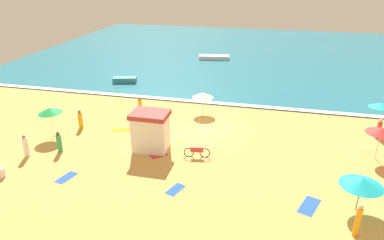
# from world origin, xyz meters

# --- Properties ---
(ground_plane) EXTENTS (60.00, 60.00, 0.00)m
(ground_plane) POSITION_xyz_m (0.00, 0.00, 0.00)
(ground_plane) COLOR #E0A856
(ocean_water) EXTENTS (60.00, 44.00, 0.10)m
(ocean_water) POSITION_xyz_m (0.00, 28.00, 0.05)
(ocean_water) COLOR teal
(ocean_water) RESTS_ON ground_plane
(wave_breaker_foam) EXTENTS (57.00, 0.70, 0.01)m
(wave_breaker_foam) POSITION_xyz_m (0.00, 6.30, 0.10)
(wave_breaker_foam) COLOR white
(wave_breaker_foam) RESTS_ON ocean_water
(lifeguard_cabana) EXTENTS (2.57, 2.00, 2.85)m
(lifeguard_cabana) POSITION_xyz_m (-3.22, -3.70, 1.45)
(lifeguard_cabana) COLOR white
(lifeguard_cabana) RESTS_ON ground_plane
(beach_umbrella_0) EXTENTS (2.80, 2.80, 2.01)m
(beach_umbrella_0) POSITION_xyz_m (9.84, -7.70, 1.78)
(beach_umbrella_0) COLOR #4C3823
(beach_umbrella_0) RESTS_ON ground_plane
(beach_umbrella_1) EXTENTS (2.29, 2.29, 1.96)m
(beach_umbrella_1) POSITION_xyz_m (-1.04, 3.72, 1.71)
(beach_umbrella_1) COLOR silver
(beach_umbrella_1) RESTS_ON ground_plane
(beach_umbrella_2) EXTENTS (2.65, 2.65, 2.30)m
(beach_umbrella_2) POSITION_xyz_m (13.26, 3.70, 2.07)
(beach_umbrella_2) COLOR silver
(beach_umbrella_2) RESTS_ON ground_plane
(beach_umbrella_3) EXTENTS (2.72, 2.72, 2.32)m
(beach_umbrella_3) POSITION_xyz_m (12.08, -1.48, 2.12)
(beach_umbrella_3) COLOR silver
(beach_umbrella_3) RESTS_ON ground_plane
(beach_umbrella_4) EXTENTS (2.52, 2.52, 2.36)m
(beach_umbrella_4) POSITION_xyz_m (-11.30, -3.40, 2.11)
(beach_umbrella_4) COLOR silver
(beach_umbrella_4) RESTS_ON ground_plane
(parked_bicycle) EXTENTS (1.81, 0.34, 0.76)m
(parked_bicycle) POSITION_xyz_m (0.20, -4.07, 0.38)
(parked_bicycle) COLOR black
(parked_bicycle) RESTS_ON ground_plane
(beachgoer_0) EXTENTS (0.35, 0.35, 1.82)m
(beachgoer_0) POSITION_xyz_m (9.44, -9.82, 0.88)
(beachgoer_0) COLOR orange
(beachgoer_0) RESTS_ON ground_plane
(beachgoer_1) EXTENTS (0.37, 0.37, 1.63)m
(beachgoer_1) POSITION_xyz_m (12.94, 1.88, 0.79)
(beachgoer_1) COLOR red
(beachgoer_1) RESTS_ON ground_plane
(beachgoer_2) EXTENTS (0.36, 0.36, 1.54)m
(beachgoer_2) POSITION_xyz_m (-9.39, -5.54, 0.72)
(beachgoer_2) COLOR green
(beachgoer_2) RESTS_ON ground_plane
(beachgoer_3) EXTENTS (0.44, 0.44, 1.54)m
(beachgoer_3) POSITION_xyz_m (-9.99, -1.55, 0.71)
(beachgoer_3) COLOR orange
(beachgoer_3) RESTS_ON ground_plane
(beachgoer_4) EXTENTS (0.44, 0.44, 1.60)m
(beachgoer_4) POSITION_xyz_m (-11.23, -6.68, 0.74)
(beachgoer_4) COLOR white
(beachgoer_4) RESTS_ON ground_plane
(beachgoer_6) EXTENTS (0.48, 0.48, 1.75)m
(beachgoer_6) POSITION_xyz_m (-6.21, 1.92, 0.83)
(beachgoer_6) COLOR orange
(beachgoer_6) RESTS_ON ground_plane
(beachgoer_7) EXTENTS (0.58, 0.58, 0.79)m
(beachgoer_7) POSITION_xyz_m (-11.15, -9.39, 0.33)
(beachgoer_7) COLOR white
(beachgoer_7) RESTS_ON ground_plane
(beach_towel_0) EXTENTS (1.40, 1.96, 0.01)m
(beach_towel_0) POSITION_xyz_m (7.41, -7.94, 0.01)
(beach_towel_0) COLOR blue
(beach_towel_0) RESTS_ON ground_plane
(beach_towel_1) EXTENTS (1.04, 1.43, 0.01)m
(beach_towel_1) POSITION_xyz_m (-0.17, -8.15, 0.01)
(beach_towel_1) COLOR blue
(beach_towel_1) RESTS_ON ground_plane
(beach_towel_2) EXTENTS (1.49, 1.47, 0.01)m
(beach_towel_2) POSITION_xyz_m (-2.52, -4.37, 0.01)
(beach_towel_2) COLOR red
(beach_towel_2) RESTS_ON ground_plane
(beach_towel_3) EXTENTS (1.86, 1.29, 0.01)m
(beach_towel_3) POSITION_xyz_m (-6.51, -1.18, 0.01)
(beach_towel_3) COLOR orange
(beach_towel_3) RESTS_ON ground_plane
(beach_towel_4) EXTENTS (0.99, 1.51, 0.01)m
(beach_towel_4) POSITION_xyz_m (-7.13, -8.49, 0.01)
(beach_towel_4) COLOR blue
(beach_towel_4) RESTS_ON ground_plane
(small_boat_0) EXTENTS (2.74, 1.61, 0.56)m
(small_boat_0) POSITION_xyz_m (-11.30, 10.35, 0.38)
(small_boat_0) COLOR teal
(small_boat_0) RESTS_ON ocean_water
(small_boat_1) EXTENTS (4.35, 2.00, 0.51)m
(small_boat_1) POSITION_xyz_m (-3.48, 23.13, 0.35)
(small_boat_1) COLOR white
(small_boat_1) RESTS_ON ocean_water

